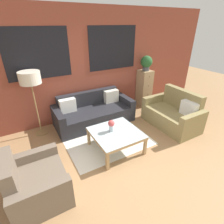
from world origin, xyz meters
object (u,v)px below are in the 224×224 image
settee_vintage (173,114)px  drawer_cabinet (144,88)px  floor_lamp (30,80)px  potted_plant (146,62)px  flower_vase (111,125)px  armchair_corner (36,183)px  coffee_table (116,135)px  couch_dark (94,113)px

settee_vintage → drawer_cabinet: size_ratio=1.25×
floor_lamp → settee_vintage: bearing=-23.0°
potted_plant → flower_vase: bearing=-144.5°
armchair_corner → drawer_cabinet: drawer_cabinet is taller
settee_vintage → coffee_table: size_ratio=1.51×
settee_vintage → drawer_cabinet: drawer_cabinet is taller
armchair_corner → flower_vase: size_ratio=3.75×
drawer_cabinet → coffee_table: bearing=-142.1°
flower_vase → settee_vintage: bearing=1.3°
settee_vintage → armchair_corner: size_ratio=1.50×
flower_vase → floor_lamp: bearing=132.0°
armchair_corner → potted_plant: 4.15m
couch_dark → flower_vase: 1.24m
couch_dark → drawer_cabinet: size_ratio=1.80×
floor_lamp → potted_plant: size_ratio=3.50×
coffee_table → drawer_cabinet: 2.44m
armchair_corner → floor_lamp: (0.35, 1.79, 1.06)m
potted_plant → floor_lamp: bearing=-178.6°
couch_dark → coffee_table: couch_dark is taller
couch_dark → potted_plant: potted_plant is taller
armchair_corner → drawer_cabinet: 4.02m
coffee_table → flower_vase: flower_vase is taller
couch_dark → flower_vase: size_ratio=8.09×
armchair_corner → flower_vase: armchair_corner is taller
coffee_table → floor_lamp: 2.13m
settee_vintage → drawer_cabinet: bearing=84.1°
settee_vintage → potted_plant: potted_plant is taller
floor_lamp → flower_vase: 1.95m
armchair_corner → flower_vase: 1.65m
drawer_cabinet → potted_plant: size_ratio=2.60×
armchair_corner → potted_plant: (3.54, 1.87, 1.09)m
floor_lamp → potted_plant: (3.19, 0.08, 0.03)m
armchair_corner → potted_plant: potted_plant is taller
drawer_cabinet → couch_dark: bearing=-173.2°
drawer_cabinet → potted_plant: bearing=90.0°
coffee_table → flower_vase: bearing=128.1°
coffee_table → floor_lamp: (-1.27, 1.42, 0.96)m
potted_plant → coffee_table: bearing=-142.1°
drawer_cabinet → potted_plant: (-0.00, 0.00, 0.80)m
couch_dark → settee_vintage: (1.71, -1.15, 0.03)m
couch_dark → settee_vintage: size_ratio=1.44×
coffee_table → couch_dark: bearing=86.6°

